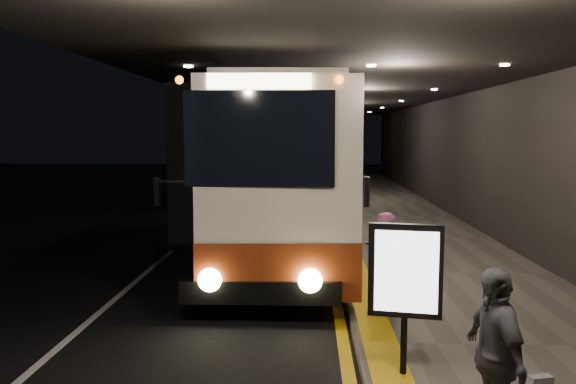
{
  "coord_description": "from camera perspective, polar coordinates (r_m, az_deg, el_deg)",
  "views": [
    {
      "loc": [
        1.84,
        -10.88,
        3.11
      ],
      "look_at": [
        1.32,
        2.44,
        1.7
      ],
      "focal_mm": 35.0,
      "sensor_mm": 36.0,
      "label": 1
    }
  ],
  "objects": [
    {
      "name": "ground",
      "position": [
        11.47,
        -7.2,
        -9.75
      ],
      "size": [
        90.0,
        90.0,
        0.0
      ],
      "primitive_type": "plane",
      "color": "black"
    },
    {
      "name": "lane_line_white",
      "position": [
        16.59,
        -10.53,
        -4.85
      ],
      "size": [
        0.12,
        50.0,
        0.01
      ],
      "primitive_type": "cube",
      "color": "silver",
      "rests_on": "ground"
    },
    {
      "name": "kerb_stripe_yellow",
      "position": [
        16.19,
        4.0,
        -5.03
      ],
      "size": [
        0.18,
        50.0,
        0.01
      ],
      "primitive_type": "cube",
      "color": "gold",
      "rests_on": "ground"
    },
    {
      "name": "sidewalk",
      "position": [
        16.43,
        12.42,
        -4.75
      ],
      "size": [
        4.5,
        50.0,
        0.15
      ],
      "primitive_type": "cube",
      "color": "#514C44",
      "rests_on": "ground"
    },
    {
      "name": "tactile_strip",
      "position": [
        16.19,
        5.78,
        -4.51
      ],
      "size": [
        0.5,
        50.0,
        0.01
      ],
      "primitive_type": "cube",
      "color": "gold",
      "rests_on": "sidewalk"
    },
    {
      "name": "terminal_wall",
      "position": [
        16.7,
        20.31,
        5.29
      ],
      "size": [
        0.1,
        50.0,
        6.0
      ],
      "primitive_type": "cube",
      "color": "black",
      "rests_on": "ground"
    },
    {
      "name": "support_columns",
      "position": [
        15.28,
        -10.42,
        2.52
      ],
      "size": [
        0.8,
        24.8,
        4.4
      ],
      "color": "black",
      "rests_on": "ground"
    },
    {
      "name": "canopy",
      "position": [
        15.97,
        4.67,
        11.37
      ],
      "size": [
        9.0,
        50.0,
        0.4
      ],
      "primitive_type": "cube",
      "color": "black",
      "rests_on": "support_columns"
    },
    {
      "name": "coach_main",
      "position": [
        15.06,
        -0.75,
        1.54
      ],
      "size": [
        3.23,
        12.99,
        4.02
      ],
      "rotation": [
        0.0,
        0.0,
        0.04
      ],
      "color": "beige",
      "rests_on": "ground"
    },
    {
      "name": "coach_second",
      "position": [
        30.65,
        0.35,
        3.79
      ],
      "size": [
        3.45,
        12.79,
        3.97
      ],
      "rotation": [
        0.0,
        0.0,
        -0.07
      ],
      "color": "beige",
      "rests_on": "ground"
    },
    {
      "name": "coach_third",
      "position": [
        41.32,
        0.92,
        4.45
      ],
      "size": [
        3.03,
        13.09,
        4.1
      ],
      "rotation": [
        0.0,
        0.0,
        -0.02
      ],
      "color": "beige",
      "rests_on": "ground"
    },
    {
      "name": "passenger_boarding",
      "position": [
        9.51,
        10.04,
        -7.0
      ],
      "size": [
        0.55,
        0.69,
        1.66
      ],
      "primitive_type": "imported",
      "rotation": [
        0.0,
        0.0,
        1.85
      ],
      "color": "#C45B9A",
      "rests_on": "sidewalk"
    },
    {
      "name": "passenger_waiting_grey",
      "position": [
        5.86,
        20.18,
        -15.34
      ],
      "size": [
        0.67,
        1.08,
        1.72
      ],
      "primitive_type": "imported",
      "rotation": [
        0.0,
        0.0,
        -1.41
      ],
      "color": "#505055",
      "rests_on": "sidewalk"
    },
    {
      "name": "info_sign",
      "position": [
        6.98,
        11.84,
        -8.13
      ],
      "size": [
        0.89,
        0.27,
        1.87
      ],
      "rotation": [
        0.0,
        0.0,
        -0.18
      ],
      "color": "black",
      "rests_on": "sidewalk"
    },
    {
      "name": "stanchion_post",
      "position": [
        9.4,
        8.32,
        -8.65
      ],
      "size": [
        0.05,
        0.05,
        1.17
      ],
      "primitive_type": "cylinder",
      "color": "black",
      "rests_on": "sidewalk"
    }
  ]
}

